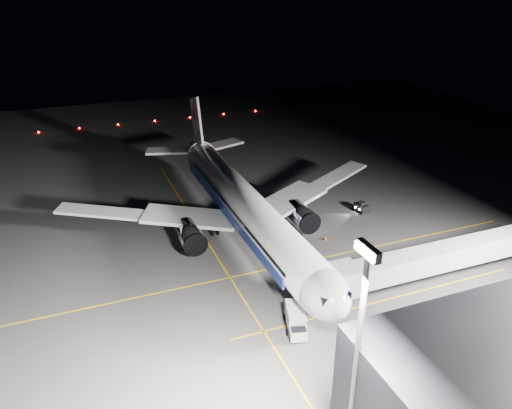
{
  "coord_description": "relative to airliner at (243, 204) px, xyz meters",
  "views": [
    {
      "loc": [
        64.06,
        -23.58,
        37.0
      ],
      "look_at": [
        1.55,
        1.12,
        6.0
      ],
      "focal_mm": 35.0,
      "sensor_mm": 36.0,
      "label": 1
    }
  ],
  "objects": [
    {
      "name": "airliner",
      "position": [
        0.0,
        0.0,
        0.0
      ],
      "size": [
        61.48,
        54.22,
        16.64
      ],
      "color": "silver",
      "rests_on": "ground"
    },
    {
      "name": "safety_cone_a",
      "position": [
        6.53,
        11.02,
        -4.83
      ],
      "size": [
        0.45,
        0.45,
        0.67
      ],
      "primitive_type": "cone",
      "color": "#FF5C0A",
      "rests_on": "ground"
    },
    {
      "name": "jet_bridge",
      "position": [
        23.08,
        18.06,
        -0.58
      ],
      "size": [
        3.6,
        34.4,
        6.3
      ],
      "color": "#B2B2B7",
      "rests_on": "ground"
    },
    {
      "name": "ground",
      "position": [
        1.08,
        0.0,
        -5.16
      ],
      "size": [
        200.0,
        200.0,
        0.0
      ],
      "primitive_type": "plane",
      "color": "#4C4C4F",
      "rests_on": "ground"
    },
    {
      "name": "floodlight_mast_south",
      "position": [
        41.08,
        -6.01,
        7.21
      ],
      "size": [
        2.4,
        0.67,
        20.7
      ],
      "color": "#59595E",
      "rests_on": "ground"
    },
    {
      "name": "guide_line_side",
      "position": [
        23.08,
        10.0,
        -5.16
      ],
      "size": [
        0.25,
        40.0,
        0.01
      ],
      "primitive_type": "cube",
      "color": "gold",
      "rests_on": "ground"
    },
    {
      "name": "safety_cone_c",
      "position": [
        -5.35,
        9.08,
        -4.9
      ],
      "size": [
        0.35,
        0.35,
        0.53
      ],
      "primitive_type": "cone",
      "color": "#FF5C0A",
      "rests_on": "ground"
    },
    {
      "name": "baggage_tug",
      "position": [
        -0.15,
        21.62,
        -4.31
      ],
      "size": [
        2.77,
        2.33,
        1.84
      ],
      "rotation": [
        0.0,
        0.0,
        0.13
      ],
      "color": "black",
      "rests_on": "ground"
    },
    {
      "name": "guide_line_main",
      "position": [
        11.08,
        0.0,
        -5.16
      ],
      "size": [
        0.25,
        80.0,
        0.01
      ],
      "primitive_type": "cube",
      "color": "gold",
      "rests_on": "ground"
    },
    {
      "name": "guide_line_cross",
      "position": [
        1.08,
        -6.0,
        -5.16
      ],
      "size": [
        70.0,
        0.25,
        0.01
      ],
      "primitive_type": "cube",
      "color": "gold",
      "rests_on": "ground"
    },
    {
      "name": "taxiway_lights",
      "position": [
        -70.92,
        0.0,
        -4.94
      ],
      "size": [
        0.44,
        60.44,
        0.44
      ],
      "color": "#FF140A",
      "rests_on": "ground"
    },
    {
      "name": "service_truck",
      "position": [
        24.08,
        -2.48,
        -3.78
      ],
      "size": [
        5.41,
        3.42,
        2.59
      ],
      "rotation": [
        0.0,
        0.0,
        -0.3
      ],
      "color": "silver",
      "rests_on": "ground"
    },
    {
      "name": "safety_cone_b",
      "position": [
        -1.45,
        4.0,
        -4.84
      ],
      "size": [
        0.43,
        0.43,
        0.64
      ],
      "primitive_type": "cone",
      "color": "#FF5C0A",
      "rests_on": "ground"
    }
  ]
}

